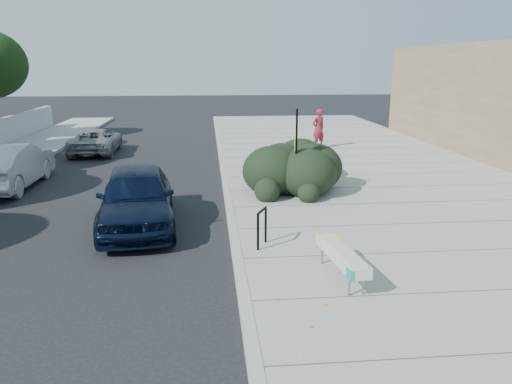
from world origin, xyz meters
TOP-DOWN VIEW (x-y plane):
  - ground at (0.00, 0.00)m, footprint 120.00×120.00m
  - sidewalk_near at (5.60, 5.00)m, footprint 11.20×50.00m
  - curb_near at (0.00, 5.00)m, footprint 0.22×50.00m
  - bench at (1.95, -1.18)m, footprint 0.61×2.05m
  - bike_rack at (0.60, 0.73)m, footprint 0.29×0.55m
  - sign_post at (2.12, 5.00)m, footprint 0.13×0.32m
  - hedge at (2.21, 6.57)m, footprint 3.83×5.05m
  - sedan_navy at (-2.50, 2.91)m, footprint 2.38×4.93m
  - wagon_silver at (-7.50, 7.69)m, footprint 1.71×4.86m
  - suv_silver at (-6.00, 14.59)m, footprint 2.09×4.41m
  - pedestrian at (4.88, 14.20)m, footprint 0.84×0.73m

SIDE VIEW (x-z plane):
  - ground at x=0.00m, z-range 0.00..0.00m
  - sidewalk_near at x=5.60m, z-range 0.00..0.15m
  - curb_near at x=0.00m, z-range 0.00..0.17m
  - suv_silver at x=-6.00m, z-range 0.00..1.22m
  - bench at x=1.95m, z-range 0.33..0.93m
  - bike_rack at x=0.60m, z-range 0.24..1.12m
  - wagon_silver at x=-7.50m, z-range 0.00..1.60m
  - sedan_navy at x=-2.50m, z-range 0.00..1.62m
  - hedge at x=2.21m, z-range 0.15..1.85m
  - pedestrian at x=4.88m, z-range 0.15..2.09m
  - sign_post at x=2.12m, z-range 0.33..3.09m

